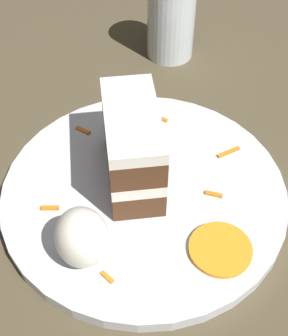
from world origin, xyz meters
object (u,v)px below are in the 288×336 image
object	(u,v)px
cream_dollop	(82,237)
cake_slice	(133,146)
plate	(144,192)
drinking_glass	(171,23)
orange_garnish	(222,249)

from	to	relation	value
cream_dollop	cake_slice	bearing A→B (deg)	135.39
plate	drinking_glass	distance (m)	0.26
cream_dollop	orange_garnish	distance (m)	0.13
cake_slice	drinking_glass	xyz separation A→B (m)	(-0.21, 0.13, -0.01)
cream_dollop	drinking_glass	bearing A→B (deg)	144.60
plate	cake_slice	distance (m)	0.05
cake_slice	cream_dollop	size ratio (longest dim) A/B	2.16
orange_garnish	cake_slice	bearing A→B (deg)	-158.42
orange_garnish	plate	bearing A→B (deg)	-156.75
cake_slice	orange_garnish	distance (m)	0.13
plate	drinking_glass	xyz separation A→B (m)	(-0.23, 0.12, 0.04)
plate	orange_garnish	world-z (taller)	orange_garnish
cream_dollop	plate	bearing A→B (deg)	125.12
cake_slice	orange_garnish	xyz separation A→B (m)	(0.11, 0.04, -0.04)
plate	cake_slice	xyz separation A→B (m)	(-0.02, -0.00, 0.05)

